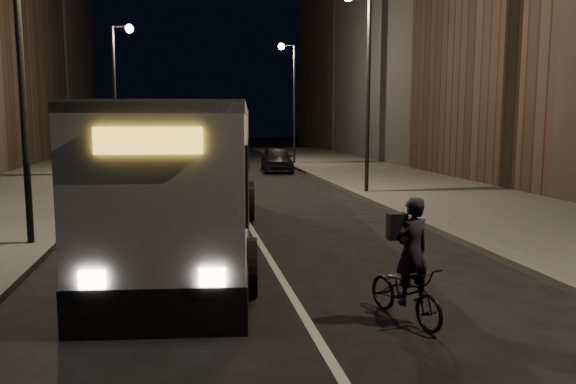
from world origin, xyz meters
name	(u,v)px	position (x,y,z in m)	size (l,w,h in m)	color
ground	(284,283)	(0.00, 0.00, 0.00)	(180.00, 180.00, 0.00)	black
sidewalk_right	(413,186)	(8.50, 14.00, 0.08)	(7.00, 70.00, 0.16)	#373735
sidewalk_left	(22,195)	(-8.50, 14.00, 0.08)	(7.00, 70.00, 0.16)	#373735
building_row_right	(442,13)	(16.00, 27.50, 10.50)	(8.00, 61.00, 21.00)	black
streetlight_right_mid	(362,65)	(5.33, 12.00, 5.36)	(1.20, 0.44, 8.12)	black
streetlight_right_far	(291,87)	(5.33, 28.00, 5.36)	(1.20, 0.44, 8.12)	black
streetlight_left_near	(30,24)	(-5.33, 4.00, 5.36)	(1.20, 0.44, 8.12)	black
streetlight_left_far	(119,79)	(-5.33, 22.00, 5.36)	(1.20, 0.44, 8.12)	black
city_bus	(195,171)	(-1.60, 3.94, 1.87)	(4.12, 12.93, 3.43)	white
cyclist_on_bicycle	(407,280)	(1.54, -2.37, 0.67)	(1.07, 1.83, 2.00)	black
car_near	(277,159)	(3.60, 23.28, 0.76)	(1.80, 4.47, 1.52)	black
car_mid	(155,161)	(-3.60, 22.79, 0.76)	(1.60, 4.59, 1.51)	#363639
car_far	(235,151)	(2.10, 35.69, 0.57)	(1.61, 3.95, 1.15)	black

